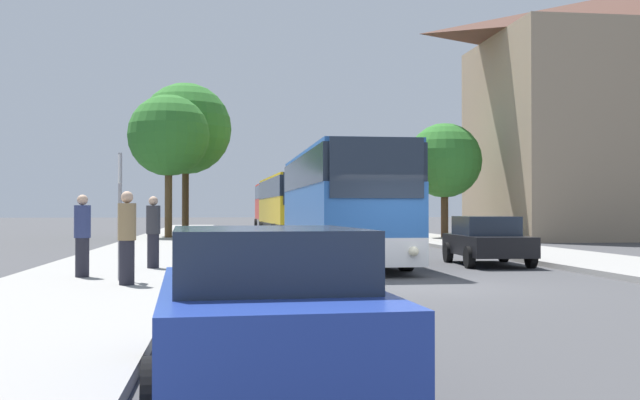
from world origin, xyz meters
TOP-DOWN VIEW (x-y plane):
  - ground_plane at (0.00, 0.00)m, footprint 300.00×300.00m
  - sidewalk_left at (-7.00, 0.00)m, footprint 4.00×120.00m
  - bus_front at (-0.56, 7.39)m, footprint 2.83×11.36m
  - bus_middle at (-0.54, 22.94)m, footprint 3.17×11.35m
  - bus_rear at (-0.36, 36.28)m, footprint 2.92×10.91m
  - parked_car_left_curb at (-3.83, -8.98)m, footprint 2.12×4.12m
  - parked_car_right_near at (3.65, 5.90)m, footprint 2.14×4.02m
  - parked_car_right_far at (4.17, 22.62)m, footprint 2.04×4.16m
  - bus_stop_sign at (-6.34, 0.68)m, footprint 0.08×0.45m
  - pedestrian_waiting_near at (-7.27, 1.61)m, footprint 0.36×0.36m
  - pedestrian_waiting_far at (-5.94, 4.00)m, footprint 0.36×0.36m
  - pedestrian_walking_back at (-6.07, -0.31)m, footprint 0.36×0.36m
  - tree_left_near at (-6.32, 28.87)m, footprint 5.35×5.35m
  - tree_left_far at (-7.08, 25.77)m, footprint 4.43×4.43m
  - tree_right_near at (7.75, 23.64)m, footprint 4.03×4.03m

SIDE VIEW (x-z plane):
  - ground_plane at x=0.00m, z-range 0.00..0.00m
  - sidewalk_left at x=-7.00m, z-range 0.00..0.15m
  - parked_car_right_near at x=3.65m, z-range 0.03..1.48m
  - parked_car_left_curb at x=-3.83m, z-range 0.03..1.52m
  - parked_car_right_far at x=4.17m, z-range 0.03..1.57m
  - pedestrian_waiting_near at x=-7.27m, z-range 0.16..2.00m
  - pedestrian_waiting_far at x=-5.94m, z-range 0.16..2.01m
  - pedestrian_walking_back at x=-6.07m, z-range 0.17..2.03m
  - bus_middle at x=-0.54m, z-range 0.12..3.45m
  - bus_front at x=-0.56m, z-range 0.12..3.51m
  - bus_stop_sign at x=-6.34m, z-range 0.47..3.17m
  - bus_rear at x=-0.36m, z-range 0.11..3.63m
  - tree_right_near at x=7.75m, z-range 1.21..7.40m
  - tree_left_far at x=-7.08m, z-range 1.79..9.56m
  - tree_left_near at x=-6.32m, z-range 1.92..10.86m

